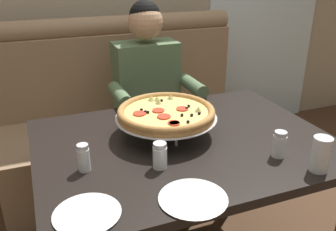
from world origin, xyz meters
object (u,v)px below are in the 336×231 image
object	(u,v)px
booth_bench	(130,125)
plate_near_left	(193,197)
dining_table	(185,156)
pizza	(166,113)
shaker_pepper_flakes	(84,160)
plate_near_right	(87,212)
diner_main	(152,95)
shaker_parmesan	(279,146)
drinking_glass	(320,156)
shaker_oregano	(160,157)

from	to	relation	value
booth_bench	plate_near_left	distance (m)	1.42
dining_table	pizza	bearing A→B (deg)	120.91
shaker_pepper_flakes	plate_near_right	world-z (taller)	shaker_pepper_flakes
dining_table	plate_near_right	distance (m)	0.63
booth_bench	dining_table	xyz separation A→B (m)	(0.00, -0.96, 0.26)
booth_bench	dining_table	size ratio (longest dim) A/B	1.31
diner_main	pizza	distance (m)	0.63
shaker_pepper_flakes	shaker_parmesan	distance (m)	0.79
plate_near_left	drinking_glass	distance (m)	0.53
shaker_pepper_flakes	shaker_oregano	bearing A→B (deg)	-17.37
shaker_parmesan	drinking_glass	distance (m)	0.17
plate_near_right	drinking_glass	xyz separation A→B (m)	(0.88, -0.06, 0.05)
shaker_pepper_flakes	plate_near_left	size ratio (longest dim) A/B	0.47
shaker_parmesan	shaker_oregano	bearing A→B (deg)	168.95
plate_near_left	shaker_oregano	bearing A→B (deg)	97.97
shaker_oregano	drinking_glass	xyz separation A→B (m)	(0.56, -0.24, 0.02)
booth_bench	shaker_parmesan	world-z (taller)	booth_bench
dining_table	drinking_glass	distance (m)	0.58
diner_main	plate_near_left	distance (m)	1.13
shaker_oregano	drinking_glass	size ratio (longest dim) A/B	0.76
plate_near_left	plate_near_right	xyz separation A→B (m)	(-0.35, 0.05, -0.00)
diner_main	shaker_pepper_flakes	size ratio (longest dim) A/B	11.36
booth_bench	plate_near_left	world-z (taller)	booth_bench
diner_main	plate_near_left	size ratio (longest dim) A/B	5.30
pizza	shaker_pepper_flakes	xyz separation A→B (m)	(-0.41, -0.18, -0.06)
dining_table	pizza	xyz separation A→B (m)	(-0.06, 0.09, 0.19)
booth_bench	shaker_oregano	distance (m)	1.21
shaker_oregano	plate_near_right	world-z (taller)	shaker_oregano
shaker_pepper_flakes	plate_near_right	xyz separation A→B (m)	(-0.04, -0.27, -0.04)
dining_table	shaker_oregano	distance (m)	0.28
dining_table	shaker_parmesan	world-z (taller)	shaker_parmesan
booth_bench	diner_main	bearing A→B (deg)	-73.31
booth_bench	shaker_pepper_flakes	distance (m)	1.21
shaker_pepper_flakes	shaker_parmesan	xyz separation A→B (m)	(0.77, -0.18, 0.00)
drinking_glass	shaker_pepper_flakes	bearing A→B (deg)	158.50
diner_main	shaker_parmesan	size ratio (longest dim) A/B	11.35
plate_near_left	shaker_pepper_flakes	bearing A→B (deg)	134.01
shaker_pepper_flakes	plate_near_left	bearing A→B (deg)	-45.99
booth_bench	shaker_oregano	bearing A→B (deg)	-99.28
diner_main	pizza	world-z (taller)	diner_main
pizza	drinking_glass	xyz separation A→B (m)	(0.43, -0.51, -0.05)
shaker_parmesan	drinking_glass	bearing A→B (deg)	-63.38
booth_bench	plate_near_right	bearing A→B (deg)	-110.89
pizza	diner_main	bearing A→B (deg)	77.36
plate_near_right	drinking_glass	world-z (taller)	drinking_glass
dining_table	shaker_parmesan	size ratio (longest dim) A/B	11.76
shaker_parmesan	shaker_pepper_flakes	bearing A→B (deg)	166.61
shaker_oregano	plate_near_left	size ratio (longest dim) A/B	0.45
shaker_oregano	plate_near_left	xyz separation A→B (m)	(0.03, -0.24, -0.04)
plate_near_right	shaker_oregano	bearing A→B (deg)	30.03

